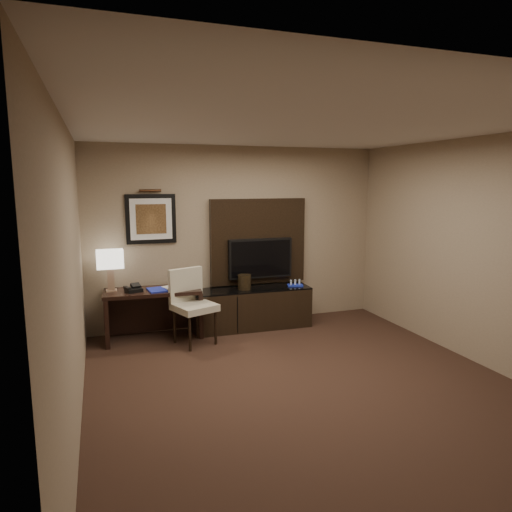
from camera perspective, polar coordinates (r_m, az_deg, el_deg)
name	(u,v)px	position (r m, az deg, el deg)	size (l,w,h in m)	color
floor	(308,389)	(5.07, 6.46, -16.21)	(4.50, 5.00, 0.01)	black
ceiling	(313,126)	(4.61, 7.09, 15.81)	(4.50, 5.00, 0.01)	silver
wall_back	(238,236)	(6.96, -2.23, 2.48)	(4.50, 0.01, 2.70)	gray
wall_left	(71,279)	(4.20, -22.08, -2.65)	(0.01, 5.00, 2.70)	gray
wall_right	(484,253)	(5.98, 26.58, 0.39)	(0.01, 5.00, 2.70)	gray
desk	(153,314)	(6.56, -12.72, -7.10)	(1.30, 0.56, 0.70)	black
credenza	(252,308)	(6.87, -0.54, -6.53)	(1.75, 0.49, 0.60)	black
tv_wall_panel	(258,241)	(7.01, 0.27, 1.87)	(1.50, 0.12, 1.30)	black
tv	(260,258)	(6.95, 0.54, -0.27)	(1.00, 0.08, 0.60)	black
artwork	(151,219)	(6.65, -13.00, 4.53)	(0.70, 0.04, 0.70)	black
picture_light	(150,191)	(6.60, -13.09, 7.97)	(0.04, 0.04, 0.30)	#402514
desk_chair	(195,306)	(6.20, -7.70, -6.25)	(0.50, 0.58, 1.04)	beige
table_lamp	(111,271)	(6.47, -17.72, -1.85)	(0.34, 0.19, 0.55)	#99795F
desk_phone	(134,288)	(6.40, -15.05, -3.90)	(0.20, 0.18, 0.10)	black
blue_folder	(157,290)	(6.40, -12.28, -4.16)	(0.23, 0.31, 0.02)	#18259F
book	(165,281)	(6.42, -11.36, -3.13)	(0.17, 0.02, 0.23)	gray
ice_bucket	(244,282)	(6.72, -1.46, -3.27)	(0.20, 0.20, 0.22)	black
minibar_tray	(295,283)	(6.97, 4.92, -3.41)	(0.23, 0.14, 0.08)	#1B2CAF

